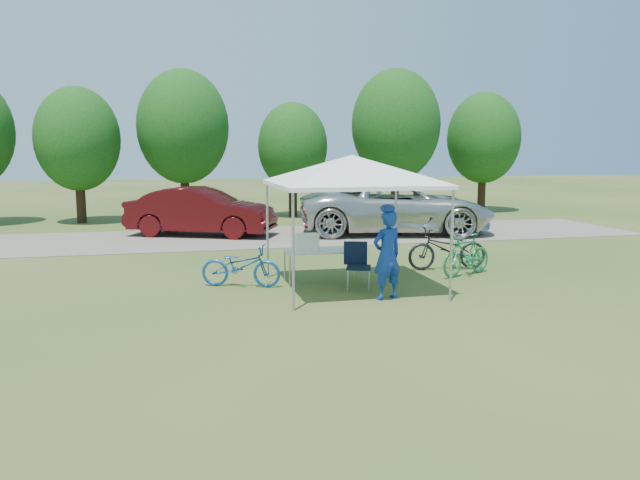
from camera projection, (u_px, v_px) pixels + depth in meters
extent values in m
plane|color=#2D5119|center=(351.00, 288.00, 12.84)|extent=(100.00, 100.00, 0.00)
cube|color=gray|center=(283.00, 236.00, 20.54)|extent=(24.00, 5.00, 0.02)
cylinder|color=#A5A5AA|center=(293.00, 252.00, 10.90)|extent=(0.05, 0.05, 2.10)
cylinder|color=#A5A5AA|center=(452.00, 246.00, 11.59)|extent=(0.05, 0.05, 2.10)
cylinder|color=#A5A5AA|center=(267.00, 231.00, 13.79)|extent=(0.05, 0.05, 2.10)
cylinder|color=#A5A5AA|center=(395.00, 227.00, 14.48)|extent=(0.05, 0.05, 2.10)
cube|color=white|center=(352.00, 184.00, 12.53)|extent=(3.15, 3.15, 0.08)
pyramid|color=white|center=(352.00, 155.00, 12.45)|extent=(4.53, 4.53, 0.55)
cylinder|color=#382314|center=(81.00, 200.00, 24.30)|extent=(0.36, 0.36, 1.75)
ellipsoid|color=#144711|center=(78.00, 139.00, 23.96)|extent=(3.20, 3.20, 4.00)
cylinder|color=#382314|center=(185.00, 194.00, 25.78)|extent=(0.36, 0.36, 2.03)
ellipsoid|color=#144711|center=(183.00, 127.00, 25.38)|extent=(3.71, 3.71, 4.64)
cylinder|color=#382314|center=(293.00, 198.00, 26.64)|extent=(0.36, 0.36, 1.61)
ellipsoid|color=#144711|center=(293.00, 146.00, 26.33)|extent=(2.94, 2.94, 3.68)
cylinder|color=#382314|center=(395.00, 191.00, 27.35)|extent=(0.36, 0.36, 2.10)
ellipsoid|color=#144711|center=(396.00, 125.00, 26.94)|extent=(3.84, 3.84, 4.80)
cylinder|color=#382314|center=(482.00, 192.00, 28.98)|extent=(0.36, 0.36, 1.82)
ellipsoid|color=#144711|center=(484.00, 138.00, 28.62)|extent=(3.33, 3.33, 4.16)
cube|color=white|center=(324.00, 251.00, 13.34)|extent=(1.71, 0.71, 0.04)
cylinder|color=#A5A5AA|center=(290.00, 271.00, 12.91)|extent=(0.04, 0.04, 0.67)
cylinder|color=#A5A5AA|center=(364.00, 268.00, 13.28)|extent=(0.04, 0.04, 0.67)
cylinder|color=#A5A5AA|center=(285.00, 266.00, 13.49)|extent=(0.04, 0.04, 0.67)
cylinder|color=#A5A5AA|center=(356.00, 263.00, 13.87)|extent=(0.04, 0.04, 0.67)
cube|color=black|center=(359.00, 267.00, 12.70)|extent=(0.62, 0.62, 0.04)
cube|color=black|center=(355.00, 253.00, 12.89)|extent=(0.47, 0.20, 0.49)
cylinder|color=#A5A5AA|center=(351.00, 282.00, 12.48)|extent=(0.02, 0.02, 0.43)
cylinder|color=#A5A5AA|center=(372.00, 280.00, 12.57)|extent=(0.02, 0.02, 0.43)
cylinder|color=#A5A5AA|center=(346.00, 277.00, 12.89)|extent=(0.02, 0.02, 0.43)
cylinder|color=#A5A5AA|center=(366.00, 276.00, 12.99)|extent=(0.02, 0.02, 0.43)
cube|color=white|center=(307.00, 243.00, 13.22)|extent=(0.48, 0.32, 0.32)
cube|color=white|center=(307.00, 235.00, 13.20)|extent=(0.50, 0.34, 0.04)
cylinder|color=gold|center=(347.00, 248.00, 13.39)|extent=(0.08, 0.08, 0.06)
imported|color=#123497|center=(387.00, 255.00, 11.80)|extent=(0.71, 0.57, 1.71)
imported|color=#114F9D|center=(241.00, 266.00, 12.95)|extent=(1.76, 1.12, 0.87)
imported|color=#1B7B45|center=(467.00, 255.00, 14.10)|extent=(1.61, 1.06, 0.94)
imported|color=black|center=(448.00, 249.00, 14.80)|extent=(1.96, 0.80, 1.01)
imported|color=silver|center=(396.00, 207.00, 21.05)|extent=(6.97, 4.25, 1.81)
imported|color=#4B0C0F|center=(201.00, 211.00, 20.57)|extent=(5.09, 3.48, 1.59)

